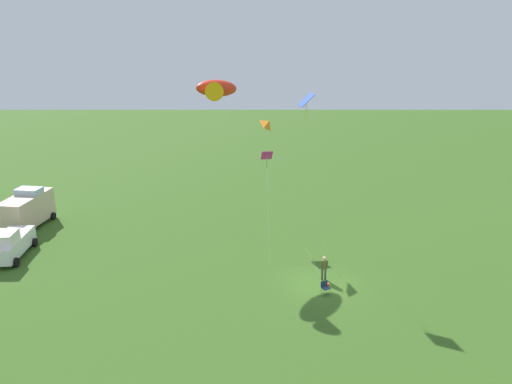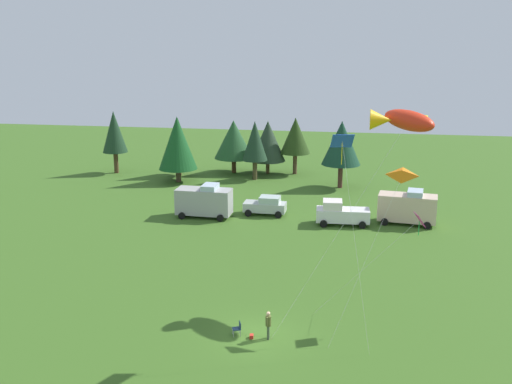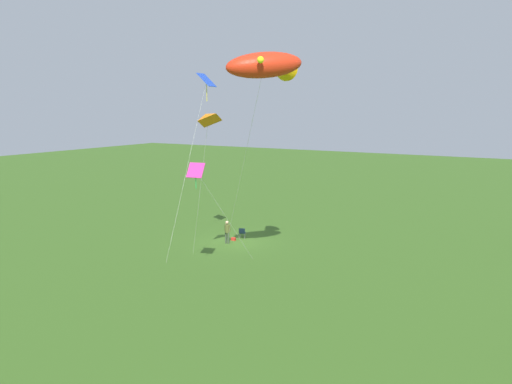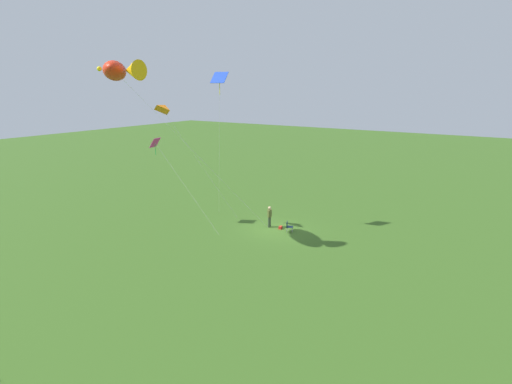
% 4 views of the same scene
% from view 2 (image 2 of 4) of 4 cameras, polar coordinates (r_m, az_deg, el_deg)
% --- Properties ---
extents(ground_plane, '(160.00, 160.00, 0.00)m').
position_cam_2_polar(ground_plane, '(36.86, 0.24, -13.52)').
color(ground_plane, '#39601F').
extents(person_kite_flyer, '(0.36, 0.50, 1.74)m').
position_cam_2_polar(person_kite_flyer, '(36.06, 1.17, -12.37)').
color(person_kite_flyer, '#3B4934').
rests_on(person_kite_flyer, ground).
extents(folding_chair, '(0.62, 0.62, 0.82)m').
position_cam_2_polar(folding_chair, '(36.73, -1.73, -12.78)').
color(folding_chair, navy).
rests_on(folding_chair, ground).
extents(backpack_on_grass, '(0.25, 0.34, 0.22)m').
position_cam_2_polar(backpack_on_grass, '(36.55, -0.43, -13.58)').
color(backpack_on_grass, red).
rests_on(backpack_on_grass, ground).
extents(van_motorhome_grey, '(5.48, 2.76, 3.34)m').
position_cam_2_polar(van_motorhome_grey, '(59.23, -4.95, -0.85)').
color(van_motorhome_grey, '#A3A2A0').
rests_on(van_motorhome_grey, ground).
extents(car_silver_compact, '(4.25, 2.31, 1.89)m').
position_cam_2_polar(car_silver_compact, '(59.97, 0.96, -1.29)').
color(car_silver_compact, '#B5BCB7').
rests_on(car_silver_compact, ground).
extents(truck_white_pickup, '(5.09, 2.61, 2.34)m').
position_cam_2_polar(truck_white_pickup, '(57.36, 8.10, -2.02)').
color(truck_white_pickup, white).
rests_on(truck_white_pickup, ground).
extents(van_camper_beige, '(5.64, 3.18, 3.34)m').
position_cam_2_polar(van_camper_beige, '(58.67, 14.24, -1.41)').
color(van_camper_beige, beige).
rests_on(van_camper_beige, ground).
extents(treeline_distant, '(33.07, 11.16, 8.11)m').
position_cam_2_polar(treeline_distant, '(75.16, -1.96, 4.97)').
color(treeline_distant, '#49341F').
rests_on(treeline_distant, ground).
extents(kite_large_fish, '(9.77, 9.55, 12.95)m').
position_cam_2_polar(kite_large_fish, '(39.91, 13.73, 6.65)').
color(kite_large_fish, red).
rests_on(kite_large_fish, ground).
extents(kite_diamond_blue, '(2.68, 2.63, 12.21)m').
position_cam_2_polar(kite_diamond_blue, '(33.46, 8.27, 4.39)').
color(kite_diamond_blue, blue).
rests_on(kite_diamond_blue, ground).
extents(kite_diamond_rainbow, '(6.62, 1.01, 7.08)m').
position_cam_2_polar(kite_diamond_rainbow, '(37.40, 15.06, -2.80)').
color(kite_diamond_rainbow, '#DB2F95').
rests_on(kite_diamond_rainbow, ground).
extents(kite_delta_orange, '(4.66, 4.70, 9.94)m').
position_cam_2_polar(kite_delta_orange, '(36.40, 13.71, 1.62)').
color(kite_delta_orange, orange).
rests_on(kite_delta_orange, ground).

